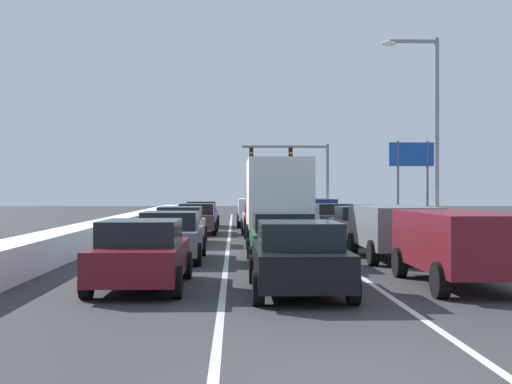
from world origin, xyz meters
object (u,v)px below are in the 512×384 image
object	(u,v)px
box_truck_center_lane_third	(276,197)
sedan_maroon_left_lane_nearest	(142,254)
sedan_silver_center_lane_fourth	(261,218)
sedan_charcoal_left_lane_fourth	(197,218)
suv_white_center_lane_fifth	(255,210)
street_lamp_right_mid	(429,120)
traffic_light_gantry	(301,163)
sedan_black_center_lane_nearest	(298,257)
sedan_gray_left_lane_second	(171,236)
sedan_navy_left_lane_fifth	(202,214)
roadside_sign_right	(413,163)
suv_maroon_right_lane_nearest	(460,241)
suv_gray_right_lane_second	(393,227)
sedan_tan_left_lane_third	(180,225)
sedan_charcoal_right_lane_fourth	(333,219)
sedan_tan_right_lane_third	(358,225)
sedan_green_center_lane_second	(282,238)
suv_navy_right_lane_fifth	(315,210)

from	to	relation	value
box_truck_center_lane_third	sedan_maroon_left_lane_nearest	world-z (taller)	box_truck_center_lane_third
sedan_silver_center_lane_fourth	sedan_charcoal_left_lane_fourth	xyz separation A→B (m)	(-3.19, -0.71, 0.00)
suv_white_center_lane_fifth	street_lamp_right_mid	bearing A→B (deg)	-53.29
box_truck_center_lane_third	traffic_light_gantry	size ratio (longest dim) A/B	0.95
sedan_black_center_lane_nearest	sedan_gray_left_lane_second	size ratio (longest dim) A/B	1.00
sedan_silver_center_lane_fourth	sedan_navy_left_lane_fifth	distance (m)	6.57
sedan_black_center_lane_nearest	roadside_sign_right	world-z (taller)	roadside_sign_right
suv_maroon_right_lane_nearest	suv_white_center_lane_fifth	distance (m)	26.40
suv_maroon_right_lane_nearest	suv_gray_right_lane_second	distance (m)	6.03
suv_white_center_lane_fifth	street_lamp_right_mid	distance (m)	13.50
sedan_gray_left_lane_second	sedan_tan_left_lane_third	size ratio (longest dim) A/B	1.00
traffic_light_gantry	roadside_sign_right	world-z (taller)	traffic_light_gantry
sedan_charcoal_right_lane_fourth	sedan_charcoal_left_lane_fourth	xyz separation A→B (m)	(-6.72, 0.45, 0.00)
sedan_charcoal_left_lane_fourth	traffic_light_gantry	world-z (taller)	traffic_light_gantry
sedan_tan_right_lane_third	sedan_tan_left_lane_third	world-z (taller)	same
suv_maroon_right_lane_nearest	suv_gray_right_lane_second	world-z (taller)	same
sedan_green_center_lane_second	traffic_light_gantry	bearing A→B (deg)	83.76
sedan_charcoal_right_lane_fourth	box_truck_center_lane_third	size ratio (longest dim) A/B	0.62
sedan_silver_center_lane_fourth	sedan_charcoal_left_lane_fourth	distance (m)	3.26
sedan_tan_right_lane_third	suv_navy_right_lane_fifth	size ratio (longest dim) A/B	0.92
sedan_maroon_left_lane_nearest	street_lamp_right_mid	xyz separation A→B (m)	(10.91, 15.90, 4.61)
street_lamp_right_mid	sedan_tan_left_lane_third	bearing A→B (deg)	-162.75
sedan_tan_right_lane_third	traffic_light_gantry	size ratio (longest dim) A/B	0.60
sedan_tan_right_lane_third	sedan_charcoal_left_lane_fourth	size ratio (longest dim) A/B	1.00
sedan_navy_left_lane_fifth	suv_maroon_right_lane_nearest	bearing A→B (deg)	-74.73
sedan_charcoal_left_lane_fourth	traffic_light_gantry	distance (m)	26.58
sedan_tan_right_lane_third	sedan_silver_center_lane_fourth	distance (m)	8.18
suv_maroon_right_lane_nearest	sedan_charcoal_left_lane_fourth	size ratio (longest dim) A/B	1.09
sedan_silver_center_lane_fourth	sedan_navy_left_lane_fifth	bearing A→B (deg)	119.89
sedan_charcoal_right_lane_fourth	sedan_green_center_lane_second	size ratio (longest dim) A/B	1.00
suv_maroon_right_lane_nearest	sedan_gray_left_lane_second	bearing A→B (deg)	139.66
sedan_charcoal_left_lane_fourth	roadside_sign_right	world-z (taller)	roadside_sign_right
sedan_gray_left_lane_second	sedan_tan_right_lane_third	bearing A→B (deg)	43.72
suv_gray_right_lane_second	sedan_maroon_left_lane_nearest	xyz separation A→B (m)	(-6.97, -6.07, -0.25)
sedan_maroon_left_lane_nearest	sedan_tan_left_lane_third	xyz separation A→B (m)	(-0.11, 12.48, 0.00)
suv_gray_right_lane_second	box_truck_center_lane_third	xyz separation A→B (m)	(-3.24, 6.38, 0.88)
sedan_navy_left_lane_fifth	suv_gray_right_lane_second	bearing A→B (deg)	-70.70
suv_gray_right_lane_second	box_truck_center_lane_third	distance (m)	7.21
suv_gray_right_lane_second	sedan_gray_left_lane_second	size ratio (longest dim) A/B	1.09
suv_maroon_right_lane_nearest	sedan_gray_left_lane_second	size ratio (longest dim) A/B	1.09
sedan_tan_right_lane_third	sedan_green_center_lane_second	xyz separation A→B (m)	(-3.64, -7.82, 0.00)
sedan_tan_right_lane_third	traffic_light_gantry	bearing A→B (deg)	88.74
sedan_green_center_lane_second	sedan_silver_center_lane_fourth	world-z (taller)	same
sedan_tan_right_lane_third	sedan_charcoal_right_lane_fourth	world-z (taller)	same
sedan_green_center_lane_second	sedan_black_center_lane_nearest	bearing A→B (deg)	-90.52
sedan_tan_left_lane_third	roadside_sign_right	size ratio (longest dim) A/B	0.82
sedan_black_center_lane_nearest	sedan_tan_left_lane_third	size ratio (longest dim) A/B	1.00
sedan_gray_left_lane_second	sedan_navy_left_lane_fifth	size ratio (longest dim) A/B	1.00
sedan_green_center_lane_second	suv_white_center_lane_fifth	bearing A→B (deg)	90.45
sedan_tan_right_lane_third	box_truck_center_lane_third	distance (m)	3.53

